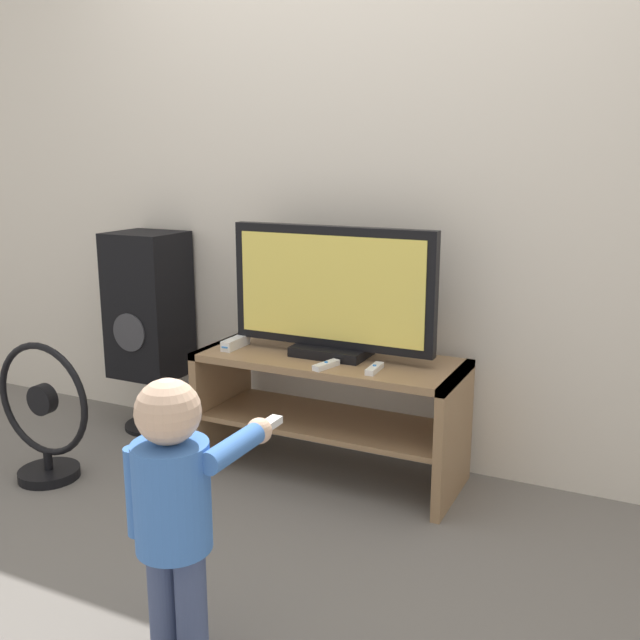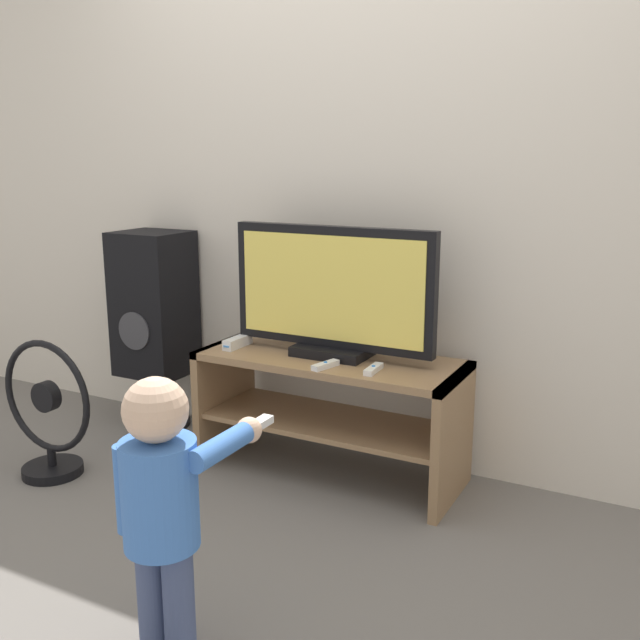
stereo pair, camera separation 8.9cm
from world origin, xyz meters
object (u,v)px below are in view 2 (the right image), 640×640
at_px(speaker_tower, 154,308).
at_px(floor_fan, 48,416).
at_px(child, 163,495).
at_px(game_console, 238,342).
at_px(remote_secondary, 325,365).
at_px(television, 332,293).
at_px(remote_primary, 373,369).

xyz_separation_m(speaker_tower, floor_fan, (-0.03, -0.66, -0.34)).
bearing_deg(child, speaker_tower, 131.20).
bearing_deg(game_console, remote_secondary, -11.68).
bearing_deg(television, remote_primary, -28.23).
relative_size(remote_primary, remote_secondary, 0.98).
bearing_deg(floor_fan, remote_primary, 19.29).
height_order(game_console, floor_fan, floor_fan).
bearing_deg(child, remote_secondary, 93.76).
xyz_separation_m(child, speaker_tower, (-1.14, 1.30, 0.14)).
bearing_deg(television, speaker_tower, 175.41).
height_order(television, game_console, television).
distance_m(game_console, child, 1.27).
distance_m(remote_primary, speaker_tower, 1.27).
bearing_deg(remote_primary, child, -96.19).
height_order(remote_primary, floor_fan, floor_fan).
xyz_separation_m(television, remote_primary, (0.24, -0.13, -0.25)).
bearing_deg(child, remote_primary, 83.81).
xyz_separation_m(child, floor_fan, (-1.16, 0.64, -0.20)).
xyz_separation_m(television, child, (0.13, -1.22, -0.32)).
bearing_deg(remote_secondary, game_console, 168.32).
relative_size(television, child, 1.12).
bearing_deg(floor_fan, game_console, 39.54).
relative_size(remote_secondary, child, 0.17).
relative_size(remote_primary, child, 0.17).
distance_m(game_console, speaker_tower, 0.61).
bearing_deg(speaker_tower, remote_primary, -9.60).
xyz_separation_m(remote_secondary, floor_fan, (-1.10, -0.41, -0.27)).
relative_size(game_console, remote_secondary, 1.26).
height_order(remote_primary, remote_secondary, same).
height_order(television, remote_secondary, television).
bearing_deg(remote_primary, game_console, 174.87).
relative_size(television, game_console, 5.17).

